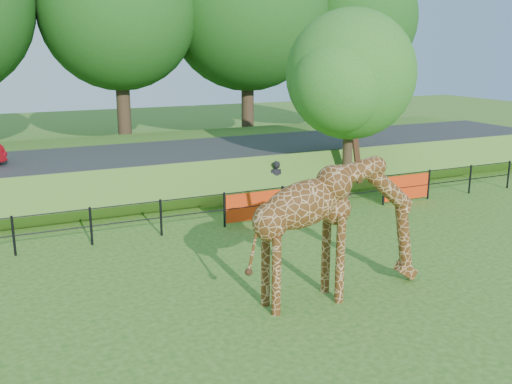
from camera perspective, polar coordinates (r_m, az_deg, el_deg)
ground at (r=10.26m, az=3.29°, el=-17.38°), size 90.00×90.00×0.00m
giraffe at (r=12.51m, az=8.31°, el=-3.69°), size 4.37×0.82×3.12m
perimeter_fence at (r=16.93m, az=-9.48°, el=-2.54°), size 28.07×0.10×1.10m
embankment at (r=24.03m, az=-14.29°, el=2.43°), size 40.00×9.00×1.30m
road at (r=22.45m, az=-13.68°, el=3.50°), size 40.00×5.00×0.12m
visitor at (r=20.45m, az=1.98°, el=1.10°), size 0.59×0.45×1.48m
tree_east at (r=20.96m, az=9.59°, el=11.03°), size 5.40×4.71×6.76m
bg_tree_line at (r=30.36m, az=-13.83°, el=17.26°), size 37.30×8.80×11.82m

